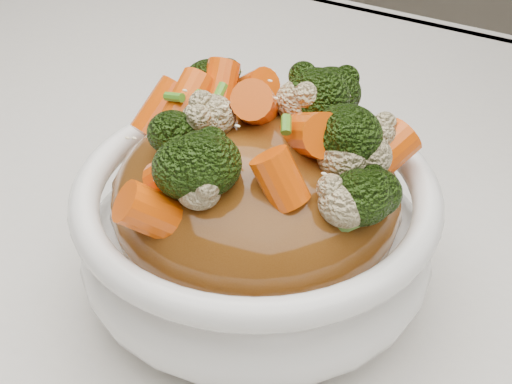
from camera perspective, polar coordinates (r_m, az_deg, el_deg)
The scene contains 8 objects.
tablecloth at distance 0.47m, azimuth -1.02°, elevation -6.15°, with size 1.20×0.80×0.04m, color silver.
bowl at distance 0.41m, azimuth 0.00°, elevation -3.39°, with size 0.20×0.20×0.08m, color white, non-canonical shape.
sauce_base at distance 0.39m, azimuth 0.00°, elevation -0.33°, with size 0.16×0.16×0.09m, color #623510.
carrots at distance 0.36m, azimuth 0.00°, elevation 7.05°, with size 0.16×0.16×0.05m, color #EB5407, non-canonical shape.
broccoli at distance 0.36m, azimuth 0.00°, elevation 6.92°, with size 0.16×0.16×0.04m, color black, non-canonical shape.
cauliflower at distance 0.36m, azimuth 0.00°, elevation 6.66°, with size 0.16×0.16×0.03m, color beige, non-canonical shape.
scallions at distance 0.36m, azimuth 0.00°, elevation 7.17°, with size 0.12×0.12×0.02m, color #488E20, non-canonical shape.
sesame_seeds at distance 0.36m, azimuth 0.00°, elevation 7.17°, with size 0.14×0.14×0.01m, color beige, non-canonical shape.
Camera 1 is at (0.18, -0.29, 1.05)m, focal length 50.00 mm.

